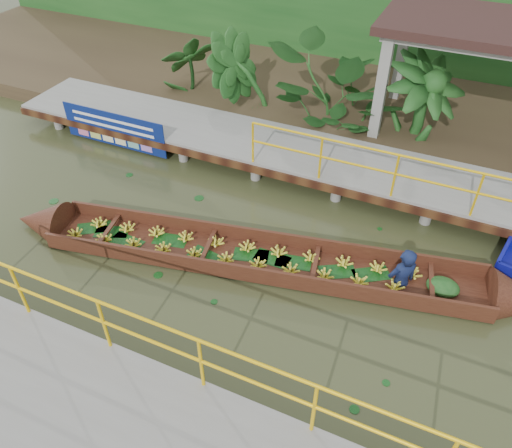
% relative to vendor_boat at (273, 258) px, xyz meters
% --- Properties ---
extents(ground, '(80.00, 80.00, 0.00)m').
position_rel_vendor_boat_xyz_m(ground, '(-0.53, -0.14, -0.21)').
color(ground, '#32351A').
rests_on(ground, ground).
extents(land_strip, '(30.00, 8.00, 0.45)m').
position_rel_vendor_boat_xyz_m(land_strip, '(-0.53, 7.36, 0.02)').
color(land_strip, '#36291B').
rests_on(land_strip, ground).
extents(far_dock, '(16.00, 2.06, 1.66)m').
position_rel_vendor_boat_xyz_m(far_dock, '(-0.52, 3.29, 0.27)').
color(far_dock, gray).
rests_on(far_dock, ground).
extents(pavilion, '(4.40, 3.00, 3.00)m').
position_rel_vendor_boat_xyz_m(pavilion, '(2.47, 6.16, 2.61)').
color(pavilion, gray).
rests_on(pavilion, ground).
extents(foliage_backdrop, '(30.00, 0.80, 4.00)m').
position_rel_vendor_boat_xyz_m(foliage_backdrop, '(-0.53, 9.86, 1.79)').
color(foliage_backdrop, '#154417').
rests_on(foliage_backdrop, ground).
extents(vendor_boat, '(10.54, 3.03, 2.07)m').
position_rel_vendor_boat_xyz_m(vendor_boat, '(0.00, 0.00, 0.00)').
color(vendor_boat, '#33150E').
rests_on(vendor_boat, ground).
extents(blue_banner, '(3.03, 0.04, 0.95)m').
position_rel_vendor_boat_xyz_m(blue_banner, '(-5.41, 2.34, 0.35)').
color(blue_banner, navy).
rests_on(blue_banner, ground).
extents(tropical_plants, '(14.40, 1.40, 1.75)m').
position_rel_vendor_boat_xyz_m(tropical_plants, '(1.34, 5.16, 1.12)').
color(tropical_plants, '#154417').
rests_on(tropical_plants, ground).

